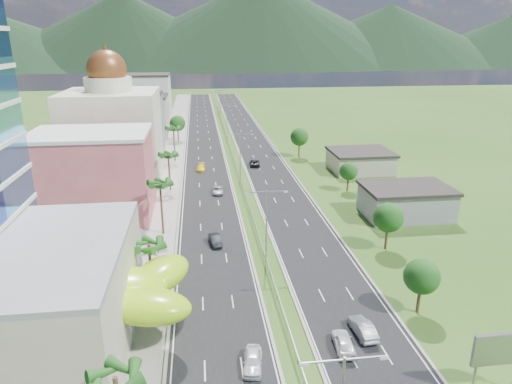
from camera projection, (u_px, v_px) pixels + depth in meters
name	position (u px, v px, depth m)	size (l,w,h in m)	color
ground	(278.00, 299.00, 57.11)	(500.00, 500.00, 0.00)	#2D5119
road_left	(204.00, 144.00, 140.77)	(11.00, 260.00, 0.04)	black
road_right	(252.00, 142.00, 142.56)	(11.00, 260.00, 0.04)	black
sidewalk_left	(173.00, 144.00, 139.62)	(7.00, 260.00, 0.12)	gray
median_guardrail	(233.00, 155.00, 124.55)	(0.10, 216.06, 0.76)	gray
streetlight_median_b	(266.00, 219.00, 64.34)	(6.04, 0.25, 11.00)	gray
streetlight_median_c	(240.00, 152.00, 101.92)	(6.04, 0.25, 11.00)	gray
streetlight_median_d	(227.00, 119.00, 144.20)	(6.04, 0.25, 11.00)	gray
streetlight_median_e	(220.00, 100.00, 186.48)	(6.04, 0.25, 11.00)	gray
lime_canopy	(103.00, 291.00, 49.36)	(18.00, 15.00, 7.40)	#99D414
pink_shophouse	(93.00, 176.00, 81.43)	(20.00, 15.00, 15.00)	#C24F5D
domed_building	(113.00, 131.00, 101.80)	(20.00, 20.00, 28.70)	beige
midrise_grey	(133.00, 125.00, 126.48)	(16.00, 15.00, 16.00)	gray
midrise_beige	(142.00, 118.00, 147.63)	(16.00, 15.00, 13.00)	#A59D88
midrise_white	(148.00, 101.00, 168.44)	(16.00, 15.00, 18.00)	silver
billboard	(500.00, 351.00, 40.81)	(5.20, 0.35, 6.20)	gray
shed_near	(406.00, 203.00, 83.14)	(15.00, 10.00, 5.00)	gray
shed_far	(360.00, 162.00, 111.66)	(14.00, 12.00, 4.40)	#A59D88
palm_tree_a	(115.00, 383.00, 32.02)	(3.60, 3.60, 9.10)	#47301C
palm_tree_b	(149.00, 247.00, 54.87)	(3.60, 3.60, 8.10)	#47301C
palm_tree_c	(160.00, 186.00, 73.20)	(3.60, 3.60, 9.60)	#47301C
palm_tree_d	(168.00, 156.00, 95.12)	(3.60, 3.60, 8.60)	#47301C
palm_tree_e	(173.00, 130.00, 118.36)	(3.60, 3.60, 9.40)	#47301C
leafy_tree_lfar	(177.00, 123.00, 142.73)	(4.90, 4.90, 8.05)	#47301C
leafy_tree_ra	(422.00, 277.00, 52.79)	(4.20, 4.20, 6.90)	#47301C
leafy_tree_rb	(388.00, 218.00, 68.99)	(4.55, 4.55, 7.47)	#47301C
leafy_tree_rc	(349.00, 171.00, 95.91)	(3.85, 3.85, 6.33)	#47301C
leafy_tree_rd	(299.00, 137.00, 123.23)	(4.90, 4.90, 8.05)	#47301C
mountain_ridge	(261.00, 68.00, 487.06)	(860.00, 140.00, 90.00)	black
car_white_near_left	(253.00, 361.00, 44.94)	(1.81, 4.49, 1.53)	white
car_dark_left	(215.00, 240.00, 71.93)	(1.53, 4.39, 1.45)	black
car_silver_mid_left	(218.00, 190.00, 95.53)	(2.23, 4.83, 1.34)	#9FA2A7
car_yellow_far_left	(201.00, 167.00, 112.09)	(2.02, 4.96, 1.44)	yellow
car_white_near_right	(344.00, 342.00, 47.62)	(1.89, 4.69, 1.60)	white
car_silver_right	(363.00, 328.00, 49.94)	(1.72, 4.93, 1.62)	#95969B
car_dark_far_right	(255.00, 163.00, 116.25)	(2.46, 5.34, 1.49)	black
motorcycle	(177.00, 325.00, 50.81)	(0.59, 1.96, 1.25)	black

